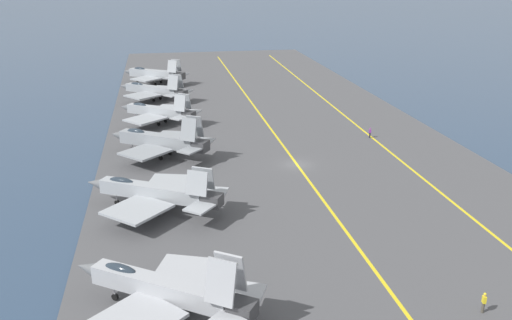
{
  "coord_description": "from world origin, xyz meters",
  "views": [
    {
      "loc": [
        -68.95,
        18.26,
        26.35
      ],
      "look_at": [
        -4.09,
        6.55,
        2.9
      ],
      "focal_mm": 38.0,
      "sensor_mm": 36.0,
      "label": 1
    }
  ],
  "objects_px": {
    "parked_jet_seventh": "(154,74)",
    "crew_purple_vest": "(370,132)",
    "crew_yellow_vest": "(484,302)",
    "parked_jet_fourth": "(160,141)",
    "parked_jet_second": "(165,289)",
    "parked_jet_third": "(155,192)",
    "parked_jet_sixth": "(154,90)",
    "parked_jet_fifth": "(158,111)"
  },
  "relations": [
    {
      "from": "parked_jet_fifth",
      "to": "crew_purple_vest",
      "type": "relative_size",
      "value": 8.58
    },
    {
      "from": "parked_jet_seventh",
      "to": "parked_jet_third",
      "type": "bearing_deg",
      "value": 179.88
    },
    {
      "from": "parked_jet_second",
      "to": "parked_jet_sixth",
      "type": "distance_m",
      "value": 75.05
    },
    {
      "from": "parked_jet_third",
      "to": "parked_jet_sixth",
      "type": "height_order",
      "value": "parked_jet_sixth"
    },
    {
      "from": "parked_jet_fourth",
      "to": "crew_purple_vest",
      "type": "bearing_deg",
      "value": -84.22
    },
    {
      "from": "parked_jet_fifth",
      "to": "parked_jet_sixth",
      "type": "relative_size",
      "value": 0.94
    },
    {
      "from": "parked_jet_seventh",
      "to": "crew_purple_vest",
      "type": "xyz_separation_m",
      "value": [
        -50.24,
        -34.02,
        -1.4
      ]
    },
    {
      "from": "parked_jet_sixth",
      "to": "parked_jet_fifth",
      "type": "bearing_deg",
      "value": -177.67
    },
    {
      "from": "crew_yellow_vest",
      "to": "parked_jet_second",
      "type": "bearing_deg",
      "value": 80.57
    },
    {
      "from": "parked_jet_third",
      "to": "parked_jet_fourth",
      "type": "height_order",
      "value": "parked_jet_fourth"
    },
    {
      "from": "parked_jet_fourth",
      "to": "parked_jet_sixth",
      "type": "height_order",
      "value": "parked_jet_fourth"
    },
    {
      "from": "parked_jet_second",
      "to": "parked_jet_fifth",
      "type": "distance_m",
      "value": 56.67
    },
    {
      "from": "parked_jet_fourth",
      "to": "crew_yellow_vest",
      "type": "bearing_deg",
      "value": -149.95
    },
    {
      "from": "parked_jet_sixth",
      "to": "parked_jet_second",
      "type": "bearing_deg",
      "value": -179.45
    },
    {
      "from": "parked_jet_third",
      "to": "crew_yellow_vest",
      "type": "bearing_deg",
      "value": -133.23
    },
    {
      "from": "parked_jet_second",
      "to": "parked_jet_third",
      "type": "distance_m",
      "value": 19.88
    },
    {
      "from": "parked_jet_fourth",
      "to": "parked_jet_seventh",
      "type": "distance_m",
      "value": 53.63
    },
    {
      "from": "crew_yellow_vest",
      "to": "crew_purple_vest",
      "type": "bearing_deg",
      "value": -10.61
    },
    {
      "from": "parked_jet_sixth",
      "to": "parked_jet_seventh",
      "type": "relative_size",
      "value": 0.98
    },
    {
      "from": "parked_jet_second",
      "to": "crew_purple_vest",
      "type": "relative_size",
      "value": 9.11
    },
    {
      "from": "parked_jet_second",
      "to": "parked_jet_third",
      "type": "xyz_separation_m",
      "value": [
        19.86,
        0.69,
        -0.1
      ]
    },
    {
      "from": "parked_jet_second",
      "to": "crew_yellow_vest",
      "type": "xyz_separation_m",
      "value": [
        -4.12,
        -24.83,
        -1.42
      ]
    },
    {
      "from": "parked_jet_second",
      "to": "parked_jet_sixth",
      "type": "height_order",
      "value": "parked_jet_second"
    },
    {
      "from": "parked_jet_fifth",
      "to": "parked_jet_sixth",
      "type": "distance_m",
      "value": 18.39
    },
    {
      "from": "parked_jet_sixth",
      "to": "crew_purple_vest",
      "type": "relative_size",
      "value": 9.16
    },
    {
      "from": "parked_jet_fifth",
      "to": "parked_jet_third",
      "type": "bearing_deg",
      "value": 178.89
    },
    {
      "from": "parked_jet_second",
      "to": "parked_jet_fourth",
      "type": "distance_m",
      "value": 38.7
    },
    {
      "from": "parked_jet_third",
      "to": "parked_jet_fifth",
      "type": "height_order",
      "value": "parked_jet_fifth"
    },
    {
      "from": "parked_jet_fourth",
      "to": "crew_purple_vest",
      "type": "height_order",
      "value": "parked_jet_fourth"
    },
    {
      "from": "parked_jet_second",
      "to": "parked_jet_fourth",
      "type": "height_order",
      "value": "parked_jet_fourth"
    },
    {
      "from": "parked_jet_second",
      "to": "crew_purple_vest",
      "type": "height_order",
      "value": "parked_jet_second"
    },
    {
      "from": "crew_purple_vest",
      "to": "crew_yellow_vest",
      "type": "distance_m",
      "value": 47.0
    },
    {
      "from": "parked_jet_fifth",
      "to": "parked_jet_seventh",
      "type": "bearing_deg",
      "value": 0.89
    },
    {
      "from": "parked_jet_fifth",
      "to": "crew_yellow_vest",
      "type": "relative_size",
      "value": 8.07
    },
    {
      "from": "parked_jet_second",
      "to": "parked_jet_third",
      "type": "height_order",
      "value": "parked_jet_second"
    },
    {
      "from": "parked_jet_fifth",
      "to": "parked_jet_sixth",
      "type": "xyz_separation_m",
      "value": [
        18.37,
        0.75,
        -0.06
      ]
    },
    {
      "from": "parked_jet_sixth",
      "to": "parked_jet_seventh",
      "type": "bearing_deg",
      "value": -0.64
    },
    {
      "from": "parked_jet_fourth",
      "to": "parked_jet_sixth",
      "type": "relative_size",
      "value": 1.0
    },
    {
      "from": "parked_jet_second",
      "to": "parked_jet_seventh",
      "type": "height_order",
      "value": "parked_jet_second"
    },
    {
      "from": "parked_jet_second",
      "to": "parked_jet_seventh",
      "type": "bearing_deg",
      "value": 0.33
    },
    {
      "from": "parked_jet_third",
      "to": "crew_purple_vest",
      "type": "bearing_deg",
      "value": -56.98
    },
    {
      "from": "parked_jet_seventh",
      "to": "crew_purple_vest",
      "type": "bearing_deg",
      "value": -145.9
    }
  ]
}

